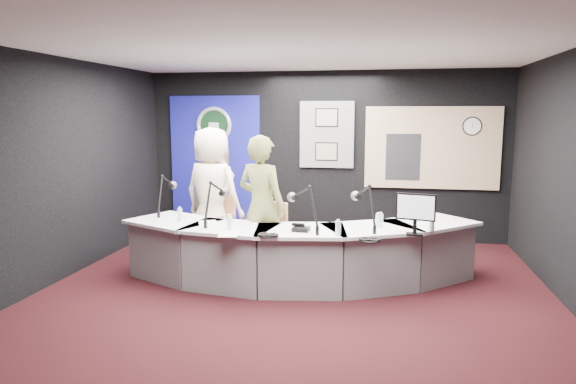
% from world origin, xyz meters
% --- Properties ---
extents(ground, '(6.00, 6.00, 0.00)m').
position_xyz_m(ground, '(0.00, 0.00, 0.00)').
color(ground, black).
rests_on(ground, ground).
extents(ceiling, '(6.00, 6.00, 0.02)m').
position_xyz_m(ceiling, '(0.00, 0.00, 2.80)').
color(ceiling, silver).
rests_on(ceiling, ground).
extents(wall_back, '(6.00, 0.02, 2.80)m').
position_xyz_m(wall_back, '(0.00, 3.00, 1.40)').
color(wall_back, black).
rests_on(wall_back, ground).
extents(wall_front, '(6.00, 0.02, 2.80)m').
position_xyz_m(wall_front, '(0.00, -3.00, 1.40)').
color(wall_front, black).
rests_on(wall_front, ground).
extents(wall_left, '(0.02, 6.00, 2.80)m').
position_xyz_m(wall_left, '(-3.00, 0.00, 1.40)').
color(wall_left, black).
rests_on(wall_left, ground).
extents(broadcast_desk, '(4.50, 1.90, 0.75)m').
position_xyz_m(broadcast_desk, '(-0.05, 0.55, 0.38)').
color(broadcast_desk, silver).
rests_on(broadcast_desk, ground).
extents(backdrop_panel, '(1.60, 0.05, 2.30)m').
position_xyz_m(backdrop_panel, '(-1.90, 2.97, 1.25)').
color(backdrop_panel, navy).
rests_on(backdrop_panel, wall_back).
extents(agency_seal, '(0.63, 0.07, 0.63)m').
position_xyz_m(agency_seal, '(-1.90, 2.93, 1.90)').
color(agency_seal, silver).
rests_on(agency_seal, backdrop_panel).
extents(seal_center, '(0.48, 0.01, 0.48)m').
position_xyz_m(seal_center, '(-1.90, 2.94, 1.90)').
color(seal_center, black).
rests_on(seal_center, backdrop_panel).
extents(pinboard, '(0.90, 0.04, 1.10)m').
position_xyz_m(pinboard, '(0.05, 2.97, 1.75)').
color(pinboard, slate).
rests_on(pinboard, wall_back).
extents(framed_photo_upper, '(0.34, 0.02, 0.27)m').
position_xyz_m(framed_photo_upper, '(0.05, 2.94, 2.03)').
color(framed_photo_upper, '#7D765B').
rests_on(framed_photo_upper, pinboard).
extents(framed_photo_lower, '(0.34, 0.02, 0.27)m').
position_xyz_m(framed_photo_lower, '(0.05, 2.94, 1.47)').
color(framed_photo_lower, '#7D765B').
rests_on(framed_photo_lower, pinboard).
extents(booth_window_frame, '(2.12, 0.06, 1.32)m').
position_xyz_m(booth_window_frame, '(1.75, 2.97, 1.55)').
color(booth_window_frame, tan).
rests_on(booth_window_frame, wall_back).
extents(booth_glow, '(2.00, 0.02, 1.20)m').
position_xyz_m(booth_glow, '(1.75, 2.96, 1.55)').
color(booth_glow, '#E7B391').
rests_on(booth_glow, booth_window_frame).
extents(equipment_rack, '(0.55, 0.02, 0.75)m').
position_xyz_m(equipment_rack, '(1.30, 2.94, 1.40)').
color(equipment_rack, black).
rests_on(equipment_rack, booth_window_frame).
extents(wall_clock, '(0.28, 0.01, 0.28)m').
position_xyz_m(wall_clock, '(2.35, 2.94, 1.90)').
color(wall_clock, white).
rests_on(wall_clock, booth_window_frame).
extents(armchair_left, '(0.79, 0.79, 1.05)m').
position_xyz_m(armchair_left, '(-1.44, 1.44, 0.53)').
color(armchair_left, tan).
rests_on(armchair_left, ground).
extents(armchair_right, '(0.64, 0.64, 0.86)m').
position_xyz_m(armchair_right, '(-0.52, 0.68, 0.43)').
color(armchair_right, tan).
rests_on(armchair_right, ground).
extents(draped_jacket, '(0.50, 0.30, 0.70)m').
position_xyz_m(draped_jacket, '(-1.57, 1.67, 0.62)').
color(draped_jacket, '#676157').
rests_on(draped_jacket, armchair_left).
extents(person_man, '(1.07, 0.85, 1.91)m').
position_xyz_m(person_man, '(-1.44, 1.44, 0.95)').
color(person_man, '#FFEACB').
rests_on(person_man, ground).
extents(person_woman, '(0.78, 0.64, 1.83)m').
position_xyz_m(person_woman, '(-0.52, 0.68, 0.92)').
color(person_woman, olive).
rests_on(person_woman, ground).
extents(computer_monitor, '(0.44, 0.13, 0.30)m').
position_xyz_m(computer_monitor, '(1.36, 0.18, 1.07)').
color(computer_monitor, black).
rests_on(computer_monitor, broadcast_desk).
extents(desk_phone, '(0.20, 0.17, 0.05)m').
position_xyz_m(desk_phone, '(0.08, 0.13, 0.78)').
color(desk_phone, black).
rests_on(desk_phone, broadcast_desk).
extents(headphones_near, '(0.23, 0.23, 0.04)m').
position_xyz_m(headphones_near, '(0.87, -0.20, 0.77)').
color(headphones_near, black).
rests_on(headphones_near, broadcast_desk).
extents(headphones_far, '(0.19, 0.19, 0.03)m').
position_xyz_m(headphones_far, '(-0.23, -0.20, 0.77)').
color(headphones_far, black).
rests_on(headphones_far, broadcast_desk).
extents(paper_stack, '(0.32, 0.37, 0.00)m').
position_xyz_m(paper_stack, '(-1.13, 0.35, 0.75)').
color(paper_stack, white).
rests_on(paper_stack, broadcast_desk).
extents(notepad, '(0.27, 0.34, 0.00)m').
position_xyz_m(notepad, '(-0.70, -0.17, 0.75)').
color(notepad, white).
rests_on(notepad, broadcast_desk).
extents(boom_mic_a, '(0.17, 0.74, 0.60)m').
position_xyz_m(boom_mic_a, '(-1.90, 0.88, 1.05)').
color(boom_mic_a, black).
rests_on(boom_mic_a, broadcast_desk).
extents(boom_mic_b, '(0.16, 0.74, 0.60)m').
position_xyz_m(boom_mic_b, '(-1.04, 0.38, 1.05)').
color(boom_mic_b, black).
rests_on(boom_mic_b, broadcast_desk).
extents(boom_mic_c, '(0.50, 0.61, 0.60)m').
position_xyz_m(boom_mic_c, '(0.10, 0.22, 1.05)').
color(boom_mic_c, black).
rests_on(boom_mic_c, broadcast_desk).
extents(boom_mic_d, '(0.37, 0.69, 0.60)m').
position_xyz_m(boom_mic_d, '(0.79, 0.43, 1.05)').
color(boom_mic_d, black).
rests_on(boom_mic_d, broadcast_desk).
extents(water_bottles, '(3.14, 0.58, 0.18)m').
position_xyz_m(water_bottles, '(0.02, 0.26, 0.84)').
color(water_bottles, silver).
rests_on(water_bottles, broadcast_desk).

